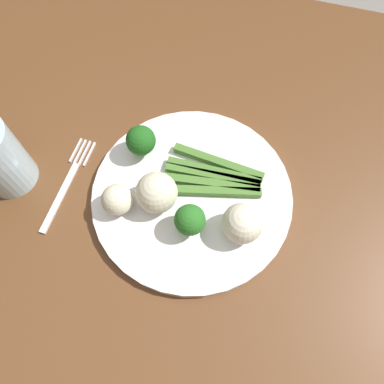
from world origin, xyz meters
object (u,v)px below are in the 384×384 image
(cauliflower_edge, at_px, (157,193))
(broccoli_back, at_px, (190,220))
(cauliflower_right, at_px, (242,223))
(plate, at_px, (192,195))
(asparagus_bundle, at_px, (214,176))
(dining_table, at_px, (191,200))
(cauliflower_outer_edge, at_px, (117,200))
(broccoli_back_right, at_px, (141,141))
(fork, at_px, (67,183))

(cauliflower_edge, bearing_deg, broccoli_back, -25.53)
(broccoli_back, bearing_deg, cauliflower_right, 12.94)
(plate, bearing_deg, asparagus_bundle, 53.47)
(dining_table, distance_m, cauliflower_right, 0.19)
(cauliflower_right, bearing_deg, asparagus_bundle, 129.07)
(cauliflower_right, distance_m, cauliflower_outer_edge, 0.18)
(plate, relative_size, broccoli_back_right, 5.41)
(broccoli_back_right, xyz_separation_m, fork, (-0.10, -0.08, -0.04))
(broccoli_back, relative_size, cauliflower_outer_edge, 1.18)
(broccoli_back_right, relative_size, cauliflower_edge, 0.93)
(dining_table, bearing_deg, broccoli_back, -74.47)
(dining_table, bearing_deg, broccoli_back_right, 174.70)
(cauliflower_edge, bearing_deg, cauliflower_right, -4.96)
(dining_table, height_order, cauliflower_outer_edge, cauliflower_outer_edge)
(broccoli_back, distance_m, cauliflower_edge, 0.06)
(dining_table, relative_size, cauliflower_right, 23.61)
(broccoli_back, bearing_deg, dining_table, 105.53)
(fork, bearing_deg, cauliflower_edge, -86.94)
(broccoli_back, bearing_deg, cauliflower_edge, 154.47)
(asparagus_bundle, xyz_separation_m, fork, (-0.22, -0.06, -0.02))
(asparagus_bundle, height_order, broccoli_back, broccoli_back)
(cauliflower_right, relative_size, fork, 0.34)
(broccoli_back, bearing_deg, cauliflower_outer_edge, 177.76)
(broccoli_back_right, xyz_separation_m, cauliflower_outer_edge, (-0.00, -0.10, -0.01))
(broccoli_back_right, relative_size, cauliflower_outer_edge, 1.23)
(asparagus_bundle, relative_size, fork, 0.90)
(broccoli_back, height_order, cauliflower_outer_edge, broccoli_back)
(dining_table, xyz_separation_m, asparagus_bundle, (0.04, -0.01, 0.13))
(dining_table, distance_m, broccoli_back_right, 0.17)
(asparagus_bundle, bearing_deg, dining_table, -14.66)
(broccoli_back_right, bearing_deg, asparagus_bundle, -7.18)
(dining_table, relative_size, broccoli_back, 25.09)
(asparagus_bundle, relative_size, cauliflower_edge, 2.50)
(plate, xyz_separation_m, cauliflower_right, (0.08, -0.04, 0.04))
(broccoli_back_right, height_order, fork, broccoli_back_right)
(dining_table, distance_m, cauliflower_outer_edge, 0.19)
(asparagus_bundle, bearing_deg, cauliflower_right, 125.37)
(broccoli_back_right, height_order, cauliflower_right, cauliflower_right)
(plate, height_order, broccoli_back, broccoli_back)
(cauliflower_right, xyz_separation_m, cauliflower_outer_edge, (-0.18, -0.01, -0.01))
(asparagus_bundle, relative_size, cauliflower_outer_edge, 3.31)
(plate, bearing_deg, cauliflower_right, -24.08)
(cauliflower_outer_edge, bearing_deg, asparagus_bundle, 33.96)
(cauliflower_edge, bearing_deg, dining_table, 65.43)
(cauliflower_right, bearing_deg, cauliflower_edge, 175.04)
(asparagus_bundle, xyz_separation_m, cauliflower_outer_edge, (-0.12, -0.08, 0.02))
(asparagus_bundle, bearing_deg, cauliflower_edge, 36.72)
(broccoli_back_right, bearing_deg, dining_table, -5.30)
(dining_table, bearing_deg, cauliflower_right, -39.01)
(broccoli_back, distance_m, fork, 0.21)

